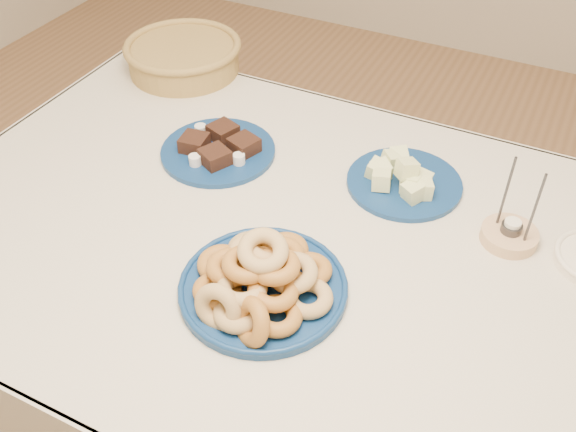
% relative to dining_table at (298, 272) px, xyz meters
% --- Properties ---
extents(ground, '(5.00, 5.00, 0.00)m').
position_rel_dining_table_xyz_m(ground, '(0.00, 0.00, -0.64)').
color(ground, '#8E6543').
rests_on(ground, ground).
extents(dining_table, '(1.71, 1.11, 0.75)m').
position_rel_dining_table_xyz_m(dining_table, '(0.00, 0.00, 0.00)').
color(dining_table, brown).
rests_on(dining_table, ground).
extents(donut_platter, '(0.38, 0.38, 0.15)m').
position_rel_dining_table_xyz_m(donut_platter, '(0.01, -0.17, 0.14)').
color(donut_platter, navy).
rests_on(donut_platter, dining_table).
extents(melon_plate, '(0.32, 0.32, 0.09)m').
position_rel_dining_table_xyz_m(melon_plate, '(0.14, 0.26, 0.13)').
color(melon_plate, navy).
rests_on(melon_plate, dining_table).
extents(brownie_plate, '(0.33, 0.33, 0.05)m').
position_rel_dining_table_xyz_m(brownie_plate, '(-0.31, 0.18, 0.12)').
color(brownie_plate, navy).
rests_on(brownie_plate, dining_table).
extents(wicker_basket, '(0.36, 0.36, 0.09)m').
position_rel_dining_table_xyz_m(wicker_basket, '(-0.61, 0.50, 0.15)').
color(wicker_basket, olive).
rests_on(wicker_basket, dining_table).
extents(candle_holder, '(0.16, 0.16, 0.20)m').
position_rel_dining_table_xyz_m(candle_holder, '(0.40, 0.19, 0.12)').
color(candle_holder, tan).
rests_on(candle_holder, dining_table).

